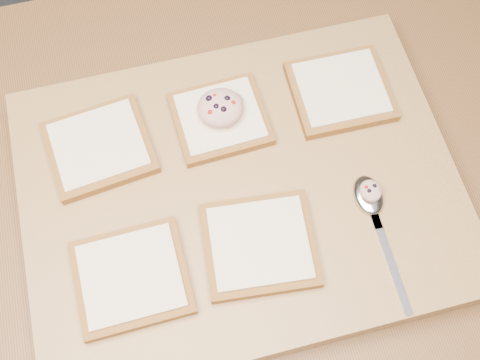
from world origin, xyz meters
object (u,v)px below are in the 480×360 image
(cutting_board, at_px, (240,192))
(bread_far_center, at_px, (220,118))
(spoon, at_px, (372,205))
(tuna_salad_dollop, at_px, (220,107))

(cutting_board, bearing_deg, bread_far_center, 91.32)
(cutting_board, distance_m, spoon, 0.17)
(bread_far_center, relative_size, tuna_salad_dollop, 2.06)
(cutting_board, bearing_deg, tuna_salad_dollop, 90.33)
(bread_far_center, bearing_deg, cutting_board, -88.68)
(bread_far_center, distance_m, tuna_salad_dollop, 0.02)
(tuna_salad_dollop, distance_m, spoon, 0.22)
(tuna_salad_dollop, bearing_deg, bread_far_center, -119.06)
(tuna_salad_dollop, bearing_deg, spoon, -47.71)
(cutting_board, xyz_separation_m, spoon, (0.15, -0.07, 0.03))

